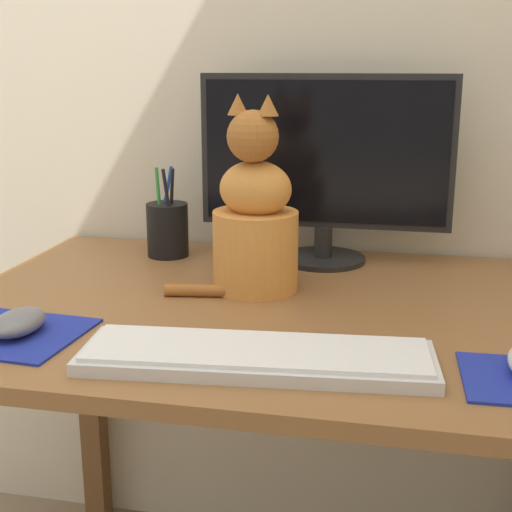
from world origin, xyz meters
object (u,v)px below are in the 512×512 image
pen_cup (168,229)px  monitor (325,163)px  cat (255,220)px  computer_mouse_left (18,322)px  keyboard (257,356)px

pen_cup → monitor: bearing=3.9°
monitor → cat: size_ratio=1.46×
computer_mouse_left → pen_cup: (0.07, 0.47, 0.04)m
keyboard → pen_cup: (-0.29, 0.50, 0.05)m
monitor → keyboard: monitor is taller
monitor → cat: (-0.10, -0.21, -0.07)m
monitor → keyboard: bearing=-92.8°
keyboard → cat: cat is taller
computer_mouse_left → cat: size_ratio=0.31×
computer_mouse_left → cat: cat is taller
monitor → computer_mouse_left: 0.65m
monitor → pen_cup: size_ratio=2.68×
monitor → computer_mouse_left: bearing=-128.1°
computer_mouse_left → pen_cup: pen_cup is taller
monitor → pen_cup: (-0.32, -0.02, -0.14)m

